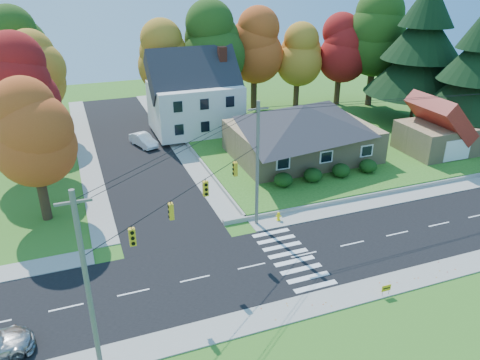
{
  "coord_description": "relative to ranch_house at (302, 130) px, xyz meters",
  "views": [
    {
      "loc": [
        -14.08,
        -24.47,
        18.72
      ],
      "look_at": [
        -1.83,
        8.0,
        2.68
      ],
      "focal_mm": 35.0,
      "sensor_mm": 36.0,
      "label": 1
    }
  ],
  "objects": [
    {
      "name": "tree_lot_3",
      "position": [
        8.0,
        17.0,
        4.39
      ],
      "size": [
        6.16,
        6.16,
        11.47
      ],
      "color": "#3F2A19",
      "rests_on": "lawn"
    },
    {
      "name": "tree_west_1",
      "position": [
        -26.0,
        6.0,
        5.2
      ],
      "size": [
        7.28,
        7.28,
        13.56
      ],
      "color": "#3F2A19",
      "rests_on": "ground"
    },
    {
      "name": "ranch_house",
      "position": [
        0.0,
        0.0,
        0.0
      ],
      "size": [
        14.6,
        10.6,
        5.4
      ],
      "color": "tan",
      "rests_on": "lawn"
    },
    {
      "name": "tree_lot_0",
      "position": [
        -10.0,
        18.0,
        5.04
      ],
      "size": [
        6.72,
        6.72,
        12.51
      ],
      "color": "#3F2A19",
      "rests_on": "lawn"
    },
    {
      "name": "traffic_infrastructure",
      "position": [
        -8.15,
        -14.65,
        1.88
      ],
      "size": [
        38.1,
        10.66,
        10.0
      ],
      "color": "#666059",
      "rests_on": "ground"
    },
    {
      "name": "garage",
      "position": [
        14.0,
        -4.01,
        -0.42
      ],
      "size": [
        7.3,
        6.3,
        4.6
      ],
      "color": "tan",
      "rests_on": "lawn"
    },
    {
      "name": "hedge_row",
      "position": [
        -0.5,
        -6.2,
        -2.13
      ],
      "size": [
        10.7,
        1.7,
        1.27
      ],
      "color": "#163A10",
      "rests_on": "lawn"
    },
    {
      "name": "white_car",
      "position": [
        -14.73,
        9.85,
        -2.54
      ],
      "size": [
        2.82,
        4.52,
        1.41
      ],
      "primitive_type": "imported",
      "rotation": [
        0.0,
        0.0,
        0.34
      ],
      "color": "white",
      "rests_on": "road_cross"
    },
    {
      "name": "sidewalk_north",
      "position": [
        -8.0,
        -11.0,
        -3.23
      ],
      "size": [
        90.0,
        2.0,
        0.08
      ],
      "primitive_type": "cube",
      "color": "#9C9A90",
      "rests_on": "ground"
    },
    {
      "name": "tree_lot_1",
      "position": [
        -4.0,
        17.0,
        6.35
      ],
      "size": [
        7.84,
        7.84,
        14.6
      ],
      "color": "#3F2A19",
      "rests_on": "lawn"
    },
    {
      "name": "tree_lot_5",
      "position": [
        18.0,
        14.0,
        7.0
      ],
      "size": [
        8.4,
        8.4,
        15.64
      ],
      "color": "#3F2A19",
      "rests_on": "lawn"
    },
    {
      "name": "colonial_house",
      "position": [
        -7.96,
        12.0,
        1.32
      ],
      "size": [
        10.4,
        8.4,
        9.6
      ],
      "color": "silver",
      "rests_on": "lawn"
    },
    {
      "name": "tree_west_3",
      "position": [
        -27.0,
        24.0,
        5.85
      ],
      "size": [
        7.84,
        7.84,
        14.6
      ],
      "color": "#3F2A19",
      "rests_on": "ground"
    },
    {
      "name": "ground",
      "position": [
        -8.0,
        -16.0,
        -3.27
      ],
      "size": [
        120.0,
        120.0,
        0.0
      ],
      "primitive_type": "plane",
      "color": "#3D7923"
    },
    {
      "name": "sidewalk_south",
      "position": [
        -8.0,
        -21.0,
        -3.23
      ],
      "size": [
        90.0,
        2.0,
        0.08
      ],
      "primitive_type": "cube",
      "color": "#9C9A90",
      "rests_on": "ground"
    },
    {
      "name": "conifer_east_b",
      "position": [
        20.0,
        -2.0,
        5.01
      ],
      "size": [
        11.2,
        11.2,
        14.84
      ],
      "color": "#3F2A19",
      "rests_on": "lawn"
    },
    {
      "name": "tree_west_2",
      "position": [
        -25.0,
        16.0,
        4.54
      ],
      "size": [
        6.72,
        6.72,
        12.51
      ],
      "color": "#3F2A19",
      "rests_on": "ground"
    },
    {
      "name": "fire_hydrant",
      "position": [
        -7.67,
        -10.98,
        -2.89
      ],
      "size": [
        0.45,
        0.35,
        0.78
      ],
      "color": "yellow",
      "rests_on": "ground"
    },
    {
      "name": "tree_lot_2",
      "position": [
        2.0,
        18.0,
        5.7
      ],
      "size": [
        7.28,
        7.28,
        13.56
      ],
      "color": "#3F2A19",
      "rests_on": "lawn"
    },
    {
      "name": "road_cross",
      "position": [
        -16.0,
        10.0,
        -3.25
      ],
      "size": [
        8.0,
        44.0,
        0.02
      ],
      "primitive_type": "cube",
      "color": "black",
      "rests_on": "ground"
    },
    {
      "name": "lawn",
      "position": [
        5.0,
        5.0,
        -3.02
      ],
      "size": [
        30.0,
        30.0,
        0.5
      ],
      "primitive_type": "cube",
      "color": "#3D7923",
      "rests_on": "ground"
    },
    {
      "name": "yard_sign",
      "position": [
        -5.4,
        -21.83,
        -2.69
      ],
      "size": [
        0.65,
        0.04,
        0.81
      ],
      "color": "black",
      "rests_on": "ground"
    },
    {
      "name": "road_main",
      "position": [
        -8.0,
        -16.0,
        -3.26
      ],
      "size": [
        90.0,
        8.0,
        0.02
      ],
      "primitive_type": "cube",
      "color": "black",
      "rests_on": "ground"
    },
    {
      "name": "tree_lot_4",
      "position": [
        14.0,
        16.0,
        5.04
      ],
      "size": [
        6.72,
        6.72,
        12.51
      ],
      "color": "#3F2A19",
      "rests_on": "lawn"
    },
    {
      "name": "tree_west_0",
      "position": [
        -25.0,
        -4.0,
        3.89
      ],
      "size": [
        6.16,
        6.16,
        11.47
      ],
      "color": "#3F2A19",
      "rests_on": "ground"
    },
    {
      "name": "conifer_east_a",
      "position": [
        19.0,
        6.0,
        6.12
      ],
      "size": [
        12.8,
        12.8,
        16.96
      ],
      "color": "#3F2A19",
      "rests_on": "lawn"
    }
  ]
}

